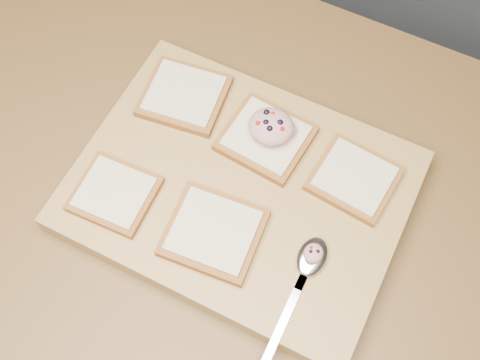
# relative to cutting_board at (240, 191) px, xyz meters

# --- Properties ---
(ground) EXTENTS (4.00, 4.00, 0.00)m
(ground) POSITION_rel_cutting_board_xyz_m (0.13, 0.01, -0.92)
(ground) COLOR #515459
(ground) RESTS_ON ground
(island_counter) EXTENTS (2.00, 0.80, 0.90)m
(island_counter) POSITION_rel_cutting_board_xyz_m (0.13, 0.01, -0.47)
(island_counter) COLOR slate
(island_counter) RESTS_ON ground
(cutting_board) EXTENTS (0.48, 0.36, 0.04)m
(cutting_board) POSITION_rel_cutting_board_xyz_m (0.00, 0.00, 0.00)
(cutting_board) COLOR #AF874B
(cutting_board) RESTS_ON island_counter
(bread_far_left) EXTENTS (0.14, 0.13, 0.02)m
(bread_far_left) POSITION_rel_cutting_board_xyz_m (-0.15, 0.10, 0.03)
(bread_far_left) COLOR olive
(bread_far_left) RESTS_ON cutting_board
(bread_far_center) EXTENTS (0.13, 0.12, 0.02)m
(bread_far_center) POSITION_rel_cutting_board_xyz_m (0.00, 0.09, 0.03)
(bread_far_center) COLOR olive
(bread_far_center) RESTS_ON cutting_board
(bread_far_right) EXTENTS (0.12, 0.12, 0.02)m
(bread_far_right) POSITION_rel_cutting_board_xyz_m (0.15, 0.08, 0.03)
(bread_far_right) COLOR olive
(bread_far_right) RESTS_ON cutting_board
(bread_near_left) EXTENTS (0.12, 0.11, 0.02)m
(bread_near_left) POSITION_rel_cutting_board_xyz_m (-0.16, -0.10, 0.03)
(bread_near_left) COLOR olive
(bread_near_left) RESTS_ON cutting_board
(bread_near_center) EXTENTS (0.14, 0.13, 0.02)m
(bread_near_center) POSITION_rel_cutting_board_xyz_m (0.00, -0.09, 0.03)
(bread_near_center) COLOR olive
(bread_near_center) RESTS_ON cutting_board
(tuna_salad_dollop) EXTENTS (0.07, 0.07, 0.03)m
(tuna_salad_dollop) POSITION_rel_cutting_board_xyz_m (0.01, 0.09, 0.05)
(tuna_salad_dollop) COLOR tan
(tuna_salad_dollop) RESTS_ON bread_far_center
(spoon) EXTENTS (0.04, 0.21, 0.01)m
(spoon) POSITION_rel_cutting_board_xyz_m (0.14, -0.07, 0.03)
(spoon) COLOR silver
(spoon) RESTS_ON cutting_board
(spoon_salad) EXTENTS (0.03, 0.03, 0.02)m
(spoon_salad) POSITION_rel_cutting_board_xyz_m (0.14, -0.06, 0.04)
(spoon_salad) COLOR tan
(spoon_salad) RESTS_ON spoon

